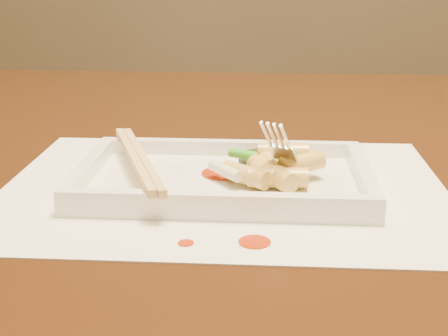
# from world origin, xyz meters

# --- Properties ---
(table) EXTENTS (1.40, 0.90, 0.75)m
(table) POSITION_xyz_m (0.00, 0.00, 0.65)
(table) COLOR black
(table) RESTS_ON ground
(placemat) EXTENTS (0.40, 0.30, 0.00)m
(placemat) POSITION_xyz_m (0.07, -0.15, 0.75)
(placemat) COLOR white
(placemat) RESTS_ON table
(sauce_splatter_a) EXTENTS (0.02, 0.02, 0.00)m
(sauce_splatter_a) POSITION_xyz_m (0.10, -0.26, 0.75)
(sauce_splatter_a) COLOR #AA2505
(sauce_splatter_a) RESTS_ON placemat
(sauce_splatter_b) EXTENTS (0.01, 0.01, 0.00)m
(sauce_splatter_b) POSITION_xyz_m (0.05, -0.27, 0.75)
(sauce_splatter_b) COLOR #AA2505
(sauce_splatter_b) RESTS_ON placemat
(plate_base) EXTENTS (0.26, 0.16, 0.01)m
(plate_base) POSITION_xyz_m (0.07, -0.15, 0.76)
(plate_base) COLOR white
(plate_base) RESTS_ON placemat
(plate_rim_far) EXTENTS (0.26, 0.01, 0.01)m
(plate_rim_far) POSITION_xyz_m (0.07, -0.07, 0.77)
(plate_rim_far) COLOR white
(plate_rim_far) RESTS_ON plate_base
(plate_rim_near) EXTENTS (0.26, 0.01, 0.01)m
(plate_rim_near) POSITION_xyz_m (0.07, -0.22, 0.77)
(plate_rim_near) COLOR white
(plate_rim_near) RESTS_ON plate_base
(plate_rim_left) EXTENTS (0.01, 0.14, 0.01)m
(plate_rim_left) POSITION_xyz_m (-0.06, -0.15, 0.77)
(plate_rim_left) COLOR white
(plate_rim_left) RESTS_ON plate_base
(plate_rim_right) EXTENTS (0.01, 0.14, 0.01)m
(plate_rim_right) POSITION_xyz_m (0.19, -0.15, 0.77)
(plate_rim_right) COLOR white
(plate_rim_right) RESTS_ON plate_base
(veg_piece) EXTENTS (0.05, 0.04, 0.01)m
(veg_piece) POSITION_xyz_m (0.10, -0.11, 0.77)
(veg_piece) COLOR black
(veg_piece) RESTS_ON plate_base
(scallion_white) EXTENTS (0.03, 0.04, 0.01)m
(scallion_white) POSITION_xyz_m (0.07, -0.16, 0.77)
(scallion_white) COLOR #EAEACC
(scallion_white) RESTS_ON plate_base
(scallion_green) EXTENTS (0.08, 0.04, 0.01)m
(scallion_green) POSITION_xyz_m (0.11, -0.13, 0.77)
(scallion_green) COLOR #2A9818
(scallion_green) RESTS_ON plate_base
(chopstick_a) EXTENTS (0.07, 0.18, 0.01)m
(chopstick_a) POSITION_xyz_m (-0.02, -0.15, 0.78)
(chopstick_a) COLOR tan
(chopstick_a) RESTS_ON plate_rim_near
(chopstick_b) EXTENTS (0.07, 0.18, 0.01)m
(chopstick_b) POSITION_xyz_m (-0.01, -0.15, 0.78)
(chopstick_b) COLOR tan
(chopstick_b) RESTS_ON plate_rim_near
(fork) EXTENTS (0.09, 0.10, 0.14)m
(fork) POSITION_xyz_m (0.14, -0.13, 0.83)
(fork) COLOR silver
(fork) RESTS_ON plate_base
(sauce_blob_0) EXTENTS (0.04, 0.04, 0.00)m
(sauce_blob_0) POSITION_xyz_m (0.06, -0.14, 0.76)
(sauce_blob_0) COLOR #AA2505
(sauce_blob_0) RESTS_ON plate_base
(rice_cake_0) EXTENTS (0.03, 0.05, 0.02)m
(rice_cake_0) POSITION_xyz_m (0.11, -0.14, 0.77)
(rice_cake_0) COLOR #DDC567
(rice_cake_0) RESTS_ON plate_base
(rice_cake_1) EXTENTS (0.04, 0.05, 0.02)m
(rice_cake_1) POSITION_xyz_m (0.11, -0.17, 0.77)
(rice_cake_1) COLOR #DDC567
(rice_cake_1) RESTS_ON plate_base
(rice_cake_2) EXTENTS (0.05, 0.02, 0.02)m
(rice_cake_2) POSITION_xyz_m (0.12, -0.12, 0.78)
(rice_cake_2) COLOR #DDC567
(rice_cake_2) RESTS_ON plate_base
(rice_cake_3) EXTENTS (0.05, 0.04, 0.02)m
(rice_cake_3) POSITION_xyz_m (0.09, -0.17, 0.77)
(rice_cake_3) COLOR #DDC567
(rice_cake_3) RESTS_ON plate_base
(rice_cake_4) EXTENTS (0.04, 0.05, 0.02)m
(rice_cake_4) POSITION_xyz_m (0.11, -0.15, 0.77)
(rice_cake_4) COLOR #DDC567
(rice_cake_4) RESTS_ON plate_base
(rice_cake_5) EXTENTS (0.04, 0.04, 0.02)m
(rice_cake_5) POSITION_xyz_m (0.14, -0.15, 0.78)
(rice_cake_5) COLOR #DDC567
(rice_cake_5) RESTS_ON plate_base
(rice_cake_6) EXTENTS (0.05, 0.02, 0.02)m
(rice_cake_6) POSITION_xyz_m (0.11, -0.17, 0.77)
(rice_cake_6) COLOR #DDC567
(rice_cake_6) RESTS_ON plate_base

